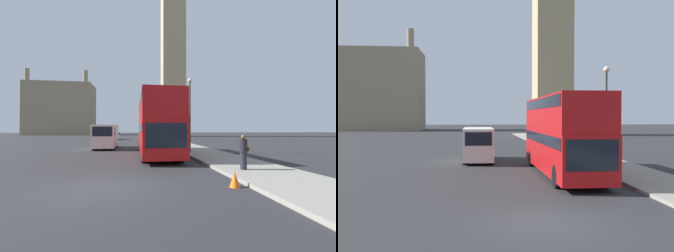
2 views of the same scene
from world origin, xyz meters
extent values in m
plane|color=#28282B|center=(0.00, 0.00, 0.00)|extent=(300.00, 300.00, 0.00)
cube|color=gray|center=(6.81, 0.00, 0.07)|extent=(3.62, 120.00, 0.15)
cube|color=tan|center=(12.14, 57.24, 21.83)|extent=(6.57, 6.57, 43.66)
cube|color=gray|center=(-27.70, 85.50, 9.98)|extent=(23.98, 13.76, 19.96)
cylinder|color=gray|center=(-37.89, 79.65, 22.15)|extent=(1.65, 1.65, 4.39)
cylinder|color=gray|center=(-17.51, 79.65, 22.15)|extent=(1.65, 1.65, 4.39)
cube|color=#B71114|center=(2.76, 9.44, 1.42)|extent=(2.58, 11.09, 2.25)
cube|color=#B71114|center=(2.76, 9.44, 3.49)|extent=(2.58, 10.87, 1.89)
cube|color=black|center=(2.76, 9.44, 2.12)|extent=(2.62, 10.65, 0.55)
cube|color=black|center=(2.76, 9.44, 4.06)|extent=(2.62, 10.42, 0.55)
cube|color=black|center=(2.76, 3.88, 1.69)|extent=(2.27, 0.03, 1.35)
cylinder|color=black|center=(1.84, 5.55, 0.54)|extent=(0.72, 1.08, 1.08)
cylinder|color=black|center=(3.69, 5.55, 0.54)|extent=(0.72, 1.08, 1.08)
cylinder|color=black|center=(1.84, 13.32, 0.54)|extent=(0.72, 1.08, 1.08)
cylinder|color=black|center=(3.69, 13.32, 0.54)|extent=(0.72, 1.08, 1.08)
cube|color=silver|center=(-1.95, 16.50, 1.34)|extent=(2.14, 5.92, 2.27)
cube|color=black|center=(-1.95, 13.53, 1.84)|extent=(1.82, 0.02, 0.91)
cube|color=black|center=(-1.95, 14.57, 1.84)|extent=(2.17, 1.07, 0.73)
cylinder|color=black|center=(-2.75, 14.49, 0.37)|extent=(0.53, 0.75, 0.75)
cylinder|color=black|center=(-1.15, 14.49, 0.37)|extent=(0.53, 0.75, 0.75)
cylinder|color=black|center=(-2.75, 18.51, 0.37)|extent=(0.53, 0.75, 0.75)
cylinder|color=black|center=(-1.15, 18.51, 0.37)|extent=(0.53, 0.75, 0.75)
cylinder|color=#23232D|center=(6.10, 1.78, 0.54)|extent=(0.31, 0.31, 0.79)
cylinder|color=black|center=(6.10, 1.78, 1.25)|extent=(0.36, 0.36, 0.62)
sphere|color=brown|center=(6.10, 1.78, 1.66)|extent=(0.21, 0.21, 0.21)
cube|color=olive|center=(6.38, 1.78, 1.09)|extent=(0.12, 0.24, 0.20)
cylinder|color=#2D332D|center=(5.68, 10.38, 3.07)|extent=(0.12, 0.12, 5.84)
sphere|color=beige|center=(5.68, 10.38, 6.17)|extent=(0.36, 0.36, 0.36)
cube|color=silver|center=(-2.81, 38.71, 0.54)|extent=(1.74, 4.48, 0.72)
cube|color=black|center=(-2.81, 38.83, 1.17)|extent=(1.56, 2.15, 0.55)
cylinder|color=black|center=(-3.48, 37.28, 0.35)|extent=(0.38, 0.70, 0.70)
cylinder|color=black|center=(-2.13, 37.28, 0.35)|extent=(0.38, 0.70, 0.70)
cylinder|color=black|center=(-3.48, 40.15, 0.35)|extent=(0.38, 0.70, 0.70)
cylinder|color=black|center=(-2.13, 40.15, 0.35)|extent=(0.38, 0.70, 0.70)
cone|color=orange|center=(4.53, -0.67, 0.28)|extent=(0.36, 0.36, 0.55)
camera|label=1|loc=(1.10, -8.07, 2.00)|focal=24.00mm
camera|label=2|loc=(-2.17, -11.48, 3.31)|focal=40.00mm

